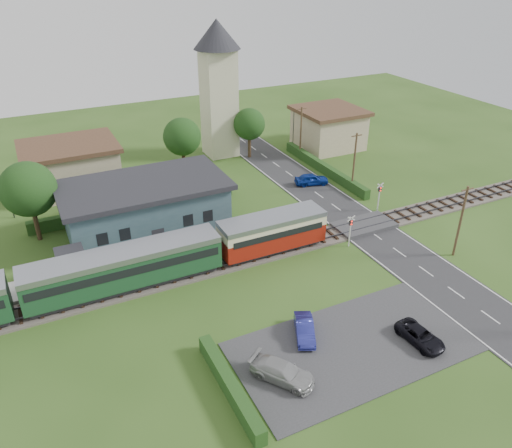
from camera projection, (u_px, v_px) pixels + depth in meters
name	position (u px, v px, depth m)	size (l,w,h in m)	color
ground	(288.00, 260.00, 45.57)	(120.00, 120.00, 0.00)	#2D4C19
railway_track	(278.00, 249.00, 47.09)	(76.00, 3.20, 0.49)	#4C443D
road	(376.00, 236.00, 49.42)	(6.00, 70.00, 0.05)	#28282B
car_park	(352.00, 347.00, 35.52)	(17.00, 9.00, 0.08)	#333335
crossing_deck	(364.00, 225.00, 50.90)	(6.20, 3.40, 0.45)	#333335
platform	(165.00, 256.00, 45.70)	(30.00, 3.00, 0.45)	gray
equipment_hut	(72.00, 264.00, 41.87)	(2.30, 2.30, 2.55)	beige
station_building	(146.00, 207.00, 49.07)	(16.00, 9.00, 5.30)	#405961
train	(84.00, 277.00, 39.37)	(43.20, 2.90, 3.40)	#232328
church_tower	(218.00, 79.00, 64.64)	(6.00, 6.00, 17.60)	beige
house_west	(72.00, 166.00, 58.12)	(10.80, 8.80, 5.50)	tan
house_east	(329.00, 128.00, 70.86)	(8.80, 8.80, 5.50)	tan
hedge_carpark	(230.00, 386.00, 31.58)	(0.80, 9.00, 1.20)	#193814
hedge_roadside	(324.00, 168.00, 63.37)	(0.80, 18.00, 1.20)	#193814
hedge_station	(137.00, 207.00, 53.60)	(22.00, 0.80, 1.30)	#193814
tree_a	(28.00, 189.00, 46.29)	(5.20, 5.20, 8.00)	#332316
tree_b	(182.00, 137.00, 60.50)	(4.60, 4.60, 7.34)	#332316
tree_c	(249.00, 124.00, 66.12)	(4.20, 4.20, 6.78)	#332316
utility_pole_b	(461.00, 221.00, 44.59)	(1.40, 0.22, 7.00)	#473321
utility_pole_c	(354.00, 161.00, 57.19)	(1.40, 0.22, 7.00)	#473321
utility_pole_d	(301.00, 132.00, 66.64)	(1.40, 0.22, 7.00)	#473321
crossing_signal_near	(350.00, 227.00, 46.70)	(0.84, 0.28, 3.28)	silver
crossing_signal_far	(380.00, 193.00, 53.26)	(0.84, 0.28, 3.28)	silver
streetlamp_west	(8.00, 192.00, 51.36)	(0.30, 0.30, 5.15)	#3F3F47
streetlamp_east	(294.00, 124.00, 71.56)	(0.30, 0.30, 5.15)	#3F3F47
car_on_road	(312.00, 179.00, 59.94)	(1.62, 4.02, 1.37)	navy
car_park_blue	(305.00, 329.00, 36.22)	(1.27, 3.65, 1.20)	navy
car_park_silver	(282.00, 372.00, 32.47)	(1.79, 4.41, 1.28)	#A6A6A6
car_park_dark	(420.00, 336.00, 35.67)	(1.76, 3.82, 1.06)	black
pedestrian_near	(229.00, 234.00, 47.11)	(0.64, 0.42, 1.76)	gray
pedestrian_far	(95.00, 266.00, 42.22)	(0.89, 0.69, 1.83)	gray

